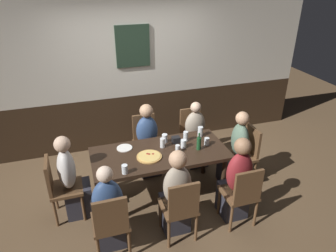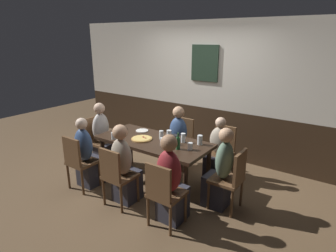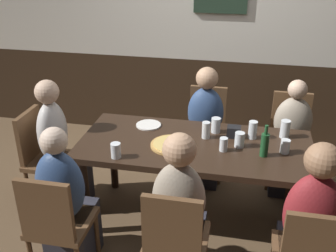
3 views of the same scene
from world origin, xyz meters
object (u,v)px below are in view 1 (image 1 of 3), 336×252
object	(u,v)px
chair_mid_near	(180,206)
pizza	(149,156)
dining_table	(160,157)
person_head_east	(236,154)
chair_right_far	(192,132)
person_left_near	(109,213)
pint_glass_pale	(125,170)
tumbler_water	(186,137)
plate_white_large	(125,148)
person_head_west	(73,183)
beer_glass_half	(162,143)
person_right_far	(196,139)
chair_head_east	(245,152)
chair_mid_far	(146,139)
condiment_caddy	(176,140)
beer_bottle_green	(199,143)
beer_glass_tall	(183,144)
person_right_near	(236,184)
chair_right_near	(242,193)
pint_glass_stout	(200,132)
pint_glass_amber	(178,149)
chair_left_near	(111,222)
highball_clear	(207,142)
person_mid_far	(148,144)
chair_head_west	(60,185)
tumbler_short	(165,139)
person_mid_near	(176,197)

from	to	relation	value
chair_mid_near	pizza	size ratio (longest dim) A/B	2.66
dining_table	person_head_east	xyz separation A→B (m)	(1.17, 0.00, -0.17)
chair_right_far	person_left_near	xyz separation A→B (m)	(-1.61, -1.50, -0.02)
chair_mid_near	pint_glass_pale	distance (m)	0.79
tumbler_water	plate_white_large	world-z (taller)	tumbler_water
person_left_near	person_head_west	world-z (taller)	person_head_west
beer_glass_half	person_right_far	bearing A→B (deg)	37.05
person_head_east	tumbler_water	size ratio (longest dim) A/B	8.02
chair_head_east	pint_glass_pale	distance (m)	1.92
chair_mid_far	condiment_caddy	distance (m)	0.77
beer_bottle_green	beer_glass_tall	bearing A→B (deg)	149.32
beer_glass_half	person_right_near	bearing A→B (deg)	-47.07
chair_right_near	pint_glass_stout	bearing A→B (deg)	95.89
chair_mid_far	condiment_caddy	bearing A→B (deg)	-66.14
chair_right_far	pint_glass_amber	size ratio (longest dim) A/B	8.24
chair_head_east	beer_glass_half	world-z (taller)	chair_head_east
chair_right_far	chair_left_near	bearing A→B (deg)	-133.95
person_right_far	highball_clear	world-z (taller)	person_right_far
dining_table	person_mid_far	bearing A→B (deg)	90.00
chair_head_west	pint_glass_stout	distance (m)	2.06
chair_mid_far	pint_glass_amber	world-z (taller)	chair_mid_far
pint_glass_pale	tumbler_short	size ratio (longest dim) A/B	0.91
pizza	pint_glass_pale	world-z (taller)	pint_glass_pale
chair_left_near	condiment_caddy	world-z (taller)	chair_left_near
chair_mid_near	person_mid_far	xyz separation A→B (m)	(-0.00, 1.51, -0.01)
person_mid_far	person_right_near	bearing A→B (deg)	-59.14
chair_right_far	dining_table	bearing A→B (deg)	-133.95
plate_white_large	person_mid_far	bearing A→B (deg)	44.59
person_right_near	person_head_east	bearing A→B (deg)	61.62
dining_table	person_left_near	size ratio (longest dim) A/B	1.61
chair_right_near	person_head_west	distance (m)	2.14
chair_right_far	person_mid_near	world-z (taller)	person_mid_near
person_head_east	condiment_caddy	xyz separation A→B (m)	(-0.88, 0.18, 0.29)
chair_right_near	pint_glass_pale	xyz separation A→B (m)	(-1.34, 0.50, 0.29)
person_left_near	tumbler_water	size ratio (longest dim) A/B	7.81
person_head_west	chair_mid_far	bearing A→B (deg)	35.52
pint_glass_stout	pint_glass_amber	bearing A→B (deg)	-145.06
chair_head_east	tumbler_water	bearing A→B (deg)	168.31
person_head_east	person_mid_near	size ratio (longest dim) A/B	0.99
pint_glass_stout	chair_left_near	bearing A→B (deg)	-144.00
chair_head_west	person_right_near	size ratio (longest dim) A/B	0.74
beer_glass_half	beer_bottle_green	world-z (taller)	beer_bottle_green
person_mid_far	plate_white_large	distance (m)	0.67
chair_mid_far	chair_mid_near	distance (m)	1.67
person_right_near	pizza	distance (m)	1.17
person_right_near	pint_glass_stout	bearing A→B (deg)	96.89
chair_right_far	highball_clear	size ratio (longest dim) A/B	8.38
pint_glass_stout	chair_mid_far	bearing A→B (deg)	139.98
pint_glass_stout	beer_bottle_green	xyz separation A→B (m)	(-0.17, -0.34, 0.03)
pint_glass_stout	person_left_near	bearing A→B (deg)	-148.31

